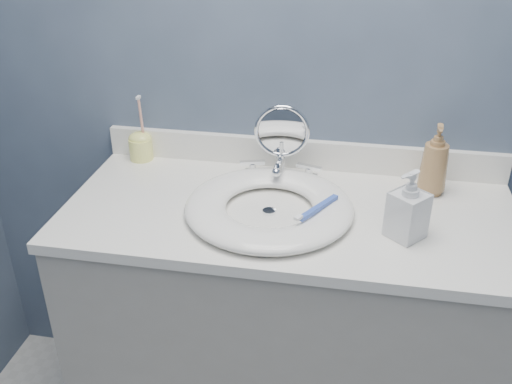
% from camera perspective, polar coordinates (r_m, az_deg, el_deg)
% --- Properties ---
extents(back_wall, '(2.20, 0.02, 2.40)m').
position_cam_1_polar(back_wall, '(1.67, 4.88, 12.59)').
color(back_wall, '#3F4C5E').
rests_on(back_wall, ground).
extents(vanity_cabinet, '(1.20, 0.55, 0.85)m').
position_cam_1_polar(vanity_cabinet, '(1.82, 2.91, -14.19)').
color(vanity_cabinet, '#A7A298').
rests_on(vanity_cabinet, ground).
extents(countertop, '(1.22, 0.57, 0.03)m').
position_cam_1_polar(countertop, '(1.55, 3.31, -2.18)').
color(countertop, white).
rests_on(countertop, vanity_cabinet).
extents(backsplash, '(1.22, 0.02, 0.09)m').
position_cam_1_polar(backsplash, '(1.76, 4.47, 3.83)').
color(backsplash, white).
rests_on(backsplash, countertop).
extents(basin, '(0.45, 0.45, 0.04)m').
position_cam_1_polar(basin, '(1.51, 1.32, -1.48)').
color(basin, white).
rests_on(basin, countertop).
extents(drain, '(0.04, 0.04, 0.01)m').
position_cam_1_polar(drain, '(1.52, 1.31, -1.97)').
color(drain, silver).
rests_on(drain, countertop).
extents(faucet, '(0.25, 0.13, 0.07)m').
position_cam_1_polar(faucet, '(1.68, 2.39, 2.09)').
color(faucet, silver).
rests_on(faucet, countertop).
extents(makeup_mirror, '(0.16, 0.09, 0.24)m').
position_cam_1_polar(makeup_mirror, '(1.64, 2.59, 5.21)').
color(makeup_mirror, silver).
rests_on(makeup_mirror, countertop).
extents(soap_bottle_amber, '(0.08, 0.09, 0.21)m').
position_cam_1_polar(soap_bottle_amber, '(1.65, 17.47, 3.08)').
color(soap_bottle_amber, '#987044').
rests_on(soap_bottle_amber, countertop).
extents(soap_bottle_clear, '(0.12, 0.12, 0.18)m').
position_cam_1_polar(soap_bottle_clear, '(1.43, 15.03, -1.23)').
color(soap_bottle_clear, silver).
rests_on(soap_bottle_clear, countertop).
extents(toothbrush_holder, '(0.07, 0.07, 0.21)m').
position_cam_1_polar(toothbrush_holder, '(1.84, -11.47, 4.64)').
color(toothbrush_holder, '#F9FA7D').
rests_on(toothbrush_holder, countertop).
extents(toothbrush_lying, '(0.10, 0.16, 0.02)m').
position_cam_1_polar(toothbrush_lying, '(1.46, 6.12, -1.66)').
color(toothbrush_lying, '#3555BD').
rests_on(toothbrush_lying, basin).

